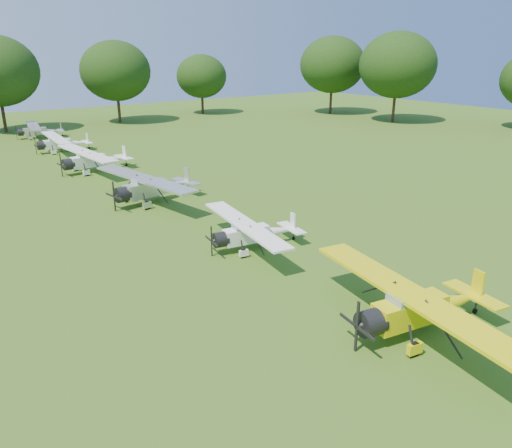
{
  "coord_description": "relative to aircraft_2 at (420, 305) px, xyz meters",
  "views": [
    {
      "loc": [
        -15.0,
        -20.36,
        11.33
      ],
      "look_at": [
        1.34,
        2.1,
        1.4
      ],
      "focal_mm": 35.0,
      "sensor_mm": 36.0,
      "label": 1
    }
  ],
  "objects": [
    {
      "name": "aircraft_6",
      "position": [
        -0.99,
        47.49,
        -0.17
      ],
      "size": [
        6.05,
        9.64,
        1.9
      ],
      "rotation": [
        0.0,
        0.0,
        -0.06
      ],
      "color": "white",
      "rests_on": "ground"
    },
    {
      "name": "tree_belt",
      "position": [
        2.39,
        9.76,
        6.75
      ],
      "size": [
        137.36,
        130.27,
        14.52
      ],
      "color": "black",
      "rests_on": "ground"
    },
    {
      "name": "ground",
      "position": [
        -1.18,
        9.6,
        -1.28
      ],
      "size": [
        160.0,
        160.0,
        0.0
      ],
      "primitive_type": "plane",
      "color": "#295214",
      "rests_on": "ground"
    },
    {
      "name": "aircraft_3",
      "position": [
        -0.18,
        11.56,
        -0.22
      ],
      "size": [
        5.8,
        9.2,
        1.81
      ],
      "rotation": [
        0.0,
        0.0,
        -0.15
      ],
      "color": "white",
      "rests_on": "ground"
    },
    {
      "name": "aircraft_4",
      "position": [
        -1.0,
        23.67,
        0.02
      ],
      "size": [
        7.15,
        11.32,
        2.22
      ],
      "rotation": [
        0.0,
        0.0,
        0.17
      ],
      "color": "silver",
      "rests_on": "ground"
    },
    {
      "name": "aircraft_5",
      "position": [
        -1.25,
        36.07,
        -0.04
      ],
      "size": [
        6.76,
        10.78,
        2.12
      ],
      "rotation": [
        0.0,
        0.0,
        0.08
      ],
      "color": "white",
      "rests_on": "ground"
    },
    {
      "name": "aircraft_7",
      "position": [
        -0.8,
        58.46,
        -0.21
      ],
      "size": [
        5.86,
        9.28,
        1.82
      ],
      "rotation": [
        0.0,
        0.0,
        -0.16
      ],
      "color": "silver",
      "rests_on": "ground"
    },
    {
      "name": "aircraft_2",
      "position": [
        0.0,
        0.0,
        0.0
      ],
      "size": [
        7.03,
        11.13,
        2.19
      ],
      "rotation": [
        0.0,
        0.0,
        -0.17
      ],
      "color": "#D6D009",
      "rests_on": "ground"
    }
  ]
}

